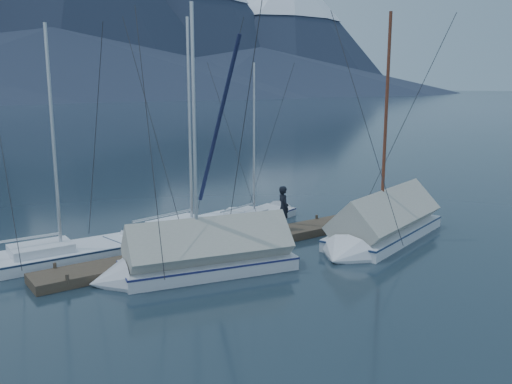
# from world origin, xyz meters

# --- Properties ---
(ground) EXTENTS (1000.00, 1000.00, 0.00)m
(ground) POSITION_xyz_m (0.00, 0.00, 0.00)
(ground) COLOR black
(ground) RESTS_ON ground
(dock) EXTENTS (18.00, 1.50, 0.54)m
(dock) POSITION_xyz_m (0.00, 2.00, 0.11)
(dock) COLOR #382D23
(dock) RESTS_ON ground
(mooring_posts) EXTENTS (15.12, 1.52, 0.35)m
(mooring_posts) POSITION_xyz_m (-0.50, 2.00, 0.35)
(mooring_posts) COLOR #382D23
(mooring_posts) RESTS_ON ground
(sailboat_open_left) EXTENTS (7.23, 3.10, 9.52)m
(sailboat_open_left) POSITION_xyz_m (-6.78, 4.41, 0.17)
(sailboat_open_left) COLOR silver
(sailboat_open_left) RESTS_ON ground
(sailboat_open_mid) EXTENTS (7.97, 3.66, 10.19)m
(sailboat_open_mid) POSITION_xyz_m (-1.01, 4.80, 0.18)
(sailboat_open_mid) COLOR white
(sailboat_open_mid) RESTS_ON ground
(sailboat_open_right) EXTENTS (6.50, 3.53, 8.28)m
(sailboat_open_right) POSITION_xyz_m (2.45, 5.14, 0.15)
(sailboat_open_right) COLOR silver
(sailboat_open_right) RESTS_ON ground
(sailboat_covered_near) EXTENTS (8.38, 4.63, 10.42)m
(sailboat_covered_near) POSITION_xyz_m (4.44, -0.75, 0.52)
(sailboat_covered_near) COLOR silver
(sailboat_covered_near) RESTS_ON ground
(sailboat_covered_far) EXTENTS (7.47, 3.65, 10.06)m
(sailboat_covered_far) POSITION_xyz_m (-3.94, 0.27, 0.49)
(sailboat_covered_far) COLOR silver
(sailboat_covered_far) RESTS_ON ground
(person) EXTENTS (0.61, 0.79, 1.92)m
(person) POSITION_xyz_m (1.53, 2.11, 1.30)
(person) COLOR black
(person) RESTS_ON dock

